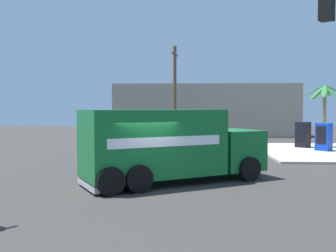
# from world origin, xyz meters

# --- Properties ---
(ground_plane) EXTENTS (100.00, 100.00, 0.00)m
(ground_plane) POSITION_xyz_m (0.00, 0.00, 0.00)
(ground_plane) COLOR #33302D
(delivery_truck) EXTENTS (7.75, 5.97, 2.94)m
(delivery_truck) POSITION_xyz_m (0.85, 1.17, 1.52)
(delivery_truck) COLOR #146B2D
(delivery_truck) RESTS_ON ground
(vending_machine_red) EXTENTS (1.17, 1.16, 1.85)m
(vending_machine_red) POSITION_xyz_m (10.00, 14.37, 1.07)
(vending_machine_red) COLOR black
(vending_machine_red) RESTS_ON sidewalk_corner_far
(vending_machine_blue) EXTENTS (1.17, 1.17, 1.85)m
(vending_machine_blue) POSITION_xyz_m (10.74, 12.17, 1.07)
(vending_machine_blue) COLOR #0F38B2
(vending_machine_blue) RESTS_ON sidewalk_corner_far
(palm_tree_far) EXTENTS (2.84, 2.69, 4.58)m
(palm_tree_far) POSITION_xyz_m (11.55, 14.56, 3.34)
(palm_tree_far) COLOR #7A6647
(palm_tree_far) RESTS_ON sidewalk_corner_far
(utility_pole) EXTENTS (0.47, 2.19, 8.40)m
(utility_pole) POSITION_xyz_m (0.44, 19.66, 4.34)
(utility_pole) COLOR brown
(utility_pole) RESTS_ON ground
(building_backdrop) EXTENTS (19.29, 6.00, 5.51)m
(building_backdrop) POSITION_xyz_m (3.45, 28.11, 2.75)
(building_backdrop) COLOR gray
(building_backdrop) RESTS_ON ground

